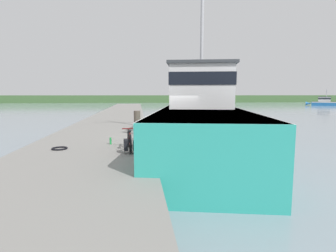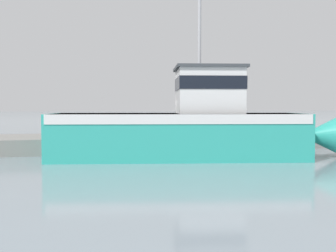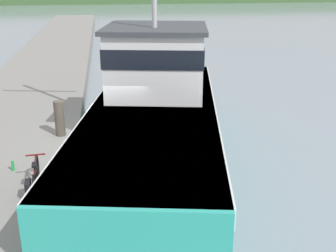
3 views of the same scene
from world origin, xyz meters
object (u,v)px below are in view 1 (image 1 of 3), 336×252
at_px(boat_white_moored, 326,102).
at_px(bicycle_touring, 130,142).
at_px(fishing_boat_main, 201,121).
at_px(mooring_post, 137,123).
at_px(water_bottle_on_curb, 111,141).

distance_m(boat_white_moored, bicycle_touring, 63.22).
height_order(fishing_boat_main, boat_white_moored, fishing_boat_main).
height_order(fishing_boat_main, mooring_post, fishing_boat_main).
xyz_separation_m(fishing_boat_main, mooring_post, (-2.77, 0.74, -0.14)).
bearing_deg(bicycle_touring, boat_white_moored, 42.46).
bearing_deg(fishing_boat_main, bicycle_touring, -125.61).
bearing_deg(fishing_boat_main, boat_white_moored, 59.21).
height_order(boat_white_moored, bicycle_touring, boat_white_moored).
bearing_deg(water_bottle_on_curb, bicycle_touring, -59.28).
bearing_deg(mooring_post, bicycle_touring, -93.66).
height_order(boat_white_moored, water_bottle_on_curb, boat_white_moored).
distance_m(bicycle_touring, water_bottle_on_curb, 1.45).
height_order(bicycle_touring, mooring_post, mooring_post).
height_order(fishing_boat_main, bicycle_touring, fishing_boat_main).
distance_m(fishing_boat_main, boat_white_moored, 59.13).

